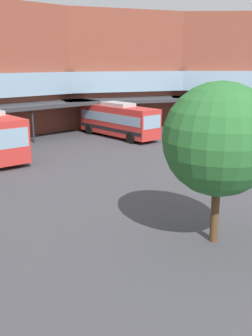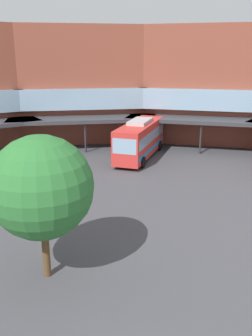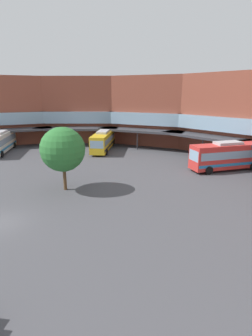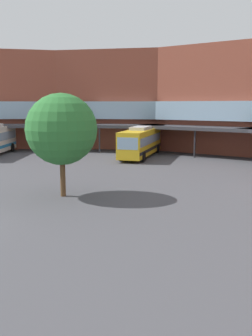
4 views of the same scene
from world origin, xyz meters
name	(u,v)px [view 1 (image 1 of 4)]	position (x,y,z in m)	size (l,w,h in m)	color
bus_1	(118,120)	(18.25, 22.34, 1.84)	(6.66, 10.23, 3.63)	red
plaza_tree	(219,139)	(-3.09, 7.91, 4.58)	(4.80, 4.80, 7.00)	brown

